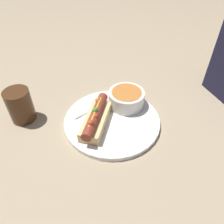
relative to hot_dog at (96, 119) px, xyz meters
The scene contains 6 objects.
ground_plane 0.07m from the hot_dog, 95.73° to the left, with size 4.00×4.00×0.00m, color tan.
dinner_plate 0.06m from the hot_dog, 95.73° to the left, with size 0.30×0.30×0.01m.
hot_dog is the anchor object (origin of this frame).
soup_bowl 0.14m from the hot_dog, 114.67° to the left, with size 0.12×0.12×0.05m.
spoon 0.11m from the hot_dog, 143.27° to the left, with size 0.08×0.17×0.01m.
drinking_glass 0.24m from the hot_dog, 120.82° to the right, with size 0.08×0.08×0.11m.
Camera 1 is at (0.46, -0.17, 0.49)m, focal length 35.00 mm.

